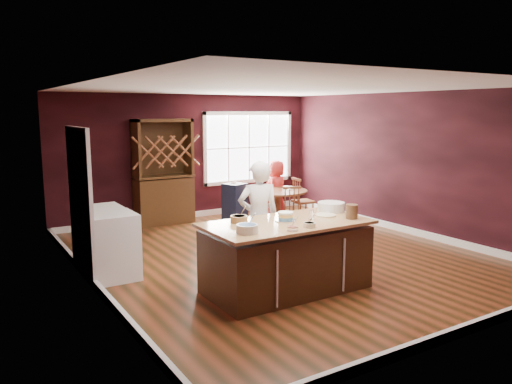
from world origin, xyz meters
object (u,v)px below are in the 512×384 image
at_px(kitchen_island, 286,258).
at_px(dining_table, 276,200).
at_px(high_chair, 235,205).
at_px(chair_south, 295,211).
at_px(toddler, 235,188).
at_px(hutch, 163,172).
at_px(chair_east, 303,199).
at_px(chair_north, 268,193).
at_px(seated_woman, 277,190).
at_px(layer_cake, 286,216).
at_px(baker, 259,218).
at_px(dryer, 100,237).
at_px(washer, 113,246).

distance_m(kitchen_island, dining_table, 3.73).
xyz_separation_m(dining_table, high_chair, (-0.81, 0.25, -0.06)).
height_order(chair_south, high_chair, high_chair).
height_order(toddler, hutch, hutch).
bearing_deg(toddler, chair_east, -11.34).
bearing_deg(dining_table, chair_north, 67.92).
xyz_separation_m(chair_east, hutch, (-2.60, 1.37, 0.61)).
bearing_deg(toddler, seated_woman, 6.74).
height_order(layer_cake, seated_woman, seated_woman).
relative_size(baker, chair_east, 1.73).
bearing_deg(hutch, high_chair, -48.27).
bearing_deg(high_chair, toddler, 38.35).
bearing_deg(chair_north, chair_south, 46.55).
height_order(toddler, dryer, toddler).
distance_m(chair_south, seated_woman, 1.40).
bearing_deg(kitchen_island, baker, 86.39).
height_order(layer_cake, dryer, layer_cake).
height_order(kitchen_island, chair_south, chair_south).
height_order(layer_cake, washer, layer_cake).
xyz_separation_m(chair_east, washer, (-4.52, -1.57, -0.01)).
height_order(chair_north, hutch, hutch).
distance_m(toddler, washer, 3.57).
relative_size(chair_south, dryer, 1.00).
bearing_deg(kitchen_island, dryer, 128.35).
bearing_deg(chair_south, chair_east, 60.11).
height_order(kitchen_island, chair_east, chair_east).
xyz_separation_m(layer_cake, dryer, (-1.84, 2.23, -0.51)).
height_order(high_chair, hutch, hutch).
height_order(chair_east, toddler, chair_east).
bearing_deg(seated_woman, baker, 21.17).
xyz_separation_m(layer_cake, chair_south, (1.83, 2.28, -0.51)).
distance_m(seated_woman, dryer, 4.35).
distance_m(chair_south, high_chair, 1.28).
bearing_deg(washer, hutch, 56.83).
xyz_separation_m(chair_north, high_chair, (-1.12, -0.51, -0.07)).
height_order(baker, chair_north, baker).
distance_m(baker, layer_cake, 0.72).
xyz_separation_m(layer_cake, seated_woman, (2.29, 3.58, -0.33)).
height_order(chair_east, dryer, chair_east).
relative_size(kitchen_island, dining_table, 1.67).
xyz_separation_m(layer_cake, chair_east, (2.68, 3.15, -0.50)).
height_order(kitchen_island, toddler, toddler).
bearing_deg(washer, chair_north, 29.20).
distance_m(high_chair, washer, 3.45).
xyz_separation_m(chair_south, seated_woman, (0.46, 1.30, 0.19)).
bearing_deg(seated_woman, washer, -4.80).
distance_m(kitchen_island, seated_woman, 4.33).
bearing_deg(hutch, dining_table, -37.47).
bearing_deg(layer_cake, hutch, 88.96).
height_order(kitchen_island, hutch, hutch).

